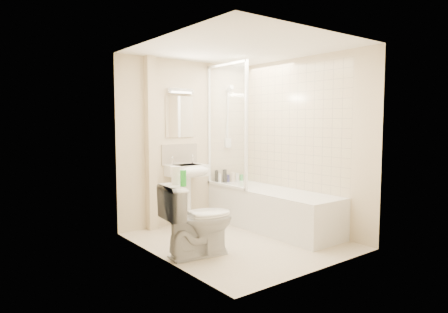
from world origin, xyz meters
TOP-DOWN VIEW (x-y plane):
  - floor at (0.00, 0.00)m, footprint 2.50×2.50m
  - wall_back at (0.00, 1.25)m, footprint 2.20×0.02m
  - wall_left at (-1.10, 0.00)m, footprint 0.02×2.50m
  - wall_right at (1.10, 0.00)m, footprint 0.02×2.50m
  - ceiling at (0.00, 0.00)m, footprint 2.20×2.50m
  - tile_back at (0.75, 1.24)m, footprint 0.70×0.01m
  - tile_right at (1.09, 0.20)m, footprint 0.01×2.10m
  - pipe_boxing at (-0.62, 1.19)m, footprint 0.12×0.12m
  - splashback at (-0.13, 1.24)m, footprint 0.60×0.02m
  - mirror at (-0.13, 1.24)m, footprint 0.46×0.01m
  - strip_light at (-0.13, 1.22)m, footprint 0.42×0.07m
  - bathtub at (0.75, 0.20)m, footprint 0.70×2.10m
  - shower_screen at (0.40, 0.80)m, footprint 0.04×0.92m
  - shower_fixture at (0.75, 1.19)m, footprint 0.10×0.16m
  - pedestal_sink at (-0.13, 1.01)m, footprint 0.53×0.48m
  - bottle_black_a at (0.49, 1.16)m, footprint 0.06×0.06m
  - bottle_white_a at (0.54, 1.16)m, footprint 0.06×0.06m
  - bottle_black_b at (0.65, 1.16)m, footprint 0.07×0.07m
  - bottle_blue at (0.72, 1.16)m, footprint 0.06×0.06m
  - bottle_cream at (0.81, 1.16)m, footprint 0.07×0.07m
  - bottle_white_b at (0.90, 1.16)m, footprint 0.06×0.06m
  - bottle_green at (1.00, 1.16)m, footprint 0.06×0.06m
  - toilet at (-0.72, -0.13)m, footprint 0.65×0.92m
  - toilet_roll_lower at (-0.97, -0.08)m, footprint 0.10×0.10m
  - toilet_roll_upper at (-0.97, -0.06)m, footprint 0.11×0.11m
  - green_bottle at (-0.98, -0.24)m, footprint 0.07×0.07m

SIDE VIEW (x-z plane):
  - floor at x=0.00m, z-range 0.00..0.00m
  - bathtub at x=0.75m, z-range 0.01..0.56m
  - toilet at x=-0.72m, z-range 0.00..0.83m
  - bottle_green at x=1.00m, z-range 0.55..0.65m
  - bottle_blue at x=0.72m, z-range 0.55..0.67m
  - bottle_white_b at x=0.90m, z-range 0.55..0.68m
  - bottle_cream at x=0.81m, z-range 0.55..0.70m
  - bottle_white_a at x=0.54m, z-range 0.55..0.70m
  - bottle_black_b at x=0.65m, z-range 0.55..0.76m
  - bottle_black_a at x=0.49m, z-range 0.55..0.76m
  - pedestal_sink at x=-0.13m, z-range 0.21..1.22m
  - toilet_roll_lower at x=-0.97m, z-range 0.83..0.93m
  - green_bottle at x=-0.98m, z-range 0.83..1.00m
  - toilet_roll_upper at x=-0.97m, z-range 0.93..1.02m
  - splashback at x=-0.13m, z-range 0.88..1.18m
  - wall_back at x=0.00m, z-range 0.00..2.40m
  - wall_left at x=-1.10m, z-range 0.00..2.40m
  - wall_right at x=1.10m, z-range 0.00..2.40m
  - pipe_boxing at x=-0.62m, z-range 0.00..2.40m
  - tile_back at x=0.75m, z-range 0.55..2.30m
  - tile_right at x=1.09m, z-range 0.55..2.30m
  - shower_screen at x=0.40m, z-range 0.55..2.35m
  - shower_fixture at x=0.75m, z-range 1.05..2.04m
  - mirror at x=-0.13m, z-range 1.28..1.88m
  - strip_light at x=-0.13m, z-range 1.92..1.98m
  - ceiling at x=0.00m, z-range 2.39..2.41m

